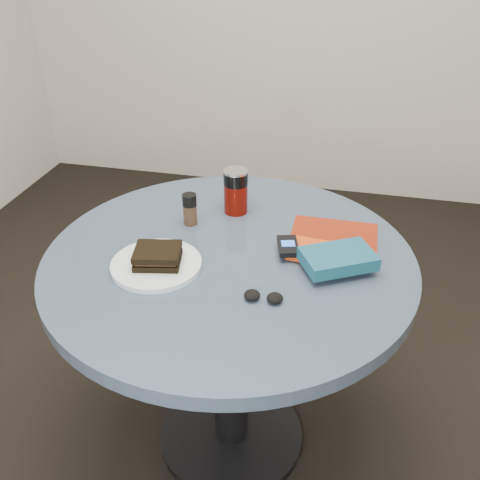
% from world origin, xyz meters
% --- Properties ---
extents(ground, '(4.00, 4.00, 0.00)m').
position_xyz_m(ground, '(0.00, 0.00, 0.00)').
color(ground, black).
rests_on(ground, ground).
extents(table, '(1.00, 1.00, 0.75)m').
position_xyz_m(table, '(0.00, 0.00, 0.59)').
color(table, black).
rests_on(table, ground).
extents(plate, '(0.26, 0.26, 0.02)m').
position_xyz_m(plate, '(-0.17, -0.10, 0.76)').
color(plate, white).
rests_on(plate, table).
extents(sandwich, '(0.13, 0.12, 0.04)m').
position_xyz_m(sandwich, '(-0.16, -0.10, 0.79)').
color(sandwich, black).
rests_on(sandwich, plate).
extents(soda_can, '(0.09, 0.09, 0.14)m').
position_xyz_m(soda_can, '(-0.04, 0.24, 0.82)').
color(soda_can, '#5F0B04').
rests_on(soda_can, table).
extents(pepper_grinder, '(0.05, 0.05, 0.10)m').
position_xyz_m(pepper_grinder, '(-0.15, 0.14, 0.80)').
color(pepper_grinder, '#402B1B').
rests_on(pepper_grinder, table).
extents(magazine, '(0.24, 0.18, 0.00)m').
position_xyz_m(magazine, '(0.27, 0.16, 0.75)').
color(magazine, maroon).
rests_on(magazine, table).
extents(red_book, '(0.18, 0.13, 0.01)m').
position_xyz_m(red_book, '(0.24, 0.05, 0.76)').
color(red_book, '#C63C0F').
rests_on(red_book, magazine).
extents(novel, '(0.21, 0.19, 0.03)m').
position_xyz_m(novel, '(0.29, -0.01, 0.79)').
color(novel, navy).
rests_on(novel, red_book).
extents(mp3_player, '(0.07, 0.10, 0.02)m').
position_xyz_m(mp3_player, '(0.15, 0.04, 0.78)').
color(mp3_player, black).
rests_on(mp3_player, red_book).
extents(headphones, '(0.09, 0.04, 0.02)m').
position_xyz_m(headphones, '(0.13, -0.18, 0.76)').
color(headphones, black).
rests_on(headphones, table).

